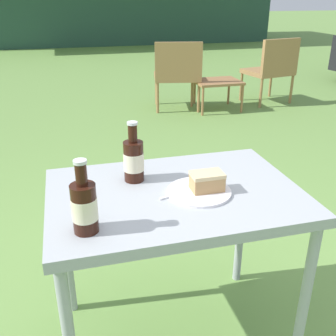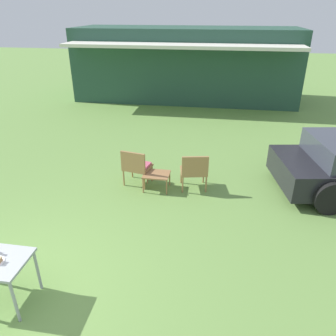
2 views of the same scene
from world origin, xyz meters
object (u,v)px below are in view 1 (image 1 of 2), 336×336
patio_table (175,209)px  cola_bottle_far (84,206)px  garden_side_table (217,84)px  cola_bottle_near (134,159)px  wicker_chair_cushioned (177,72)px  wicker_chair_plain (272,67)px  cake_on_plate (203,186)px

patio_table → cola_bottle_far: (-0.34, -0.19, 0.16)m
garden_side_table → cola_bottle_near: (-1.66, -3.31, 0.48)m
wicker_chair_cushioned → garden_side_table: wicker_chair_cushioned is taller
wicker_chair_plain → patio_table: bearing=45.1°
wicker_chair_plain → cola_bottle_far: bearing=42.9°
garden_side_table → cola_bottle_near: cola_bottle_near is taller
wicker_chair_cushioned → cake_on_plate: (-0.95, -3.61, 0.27)m
garden_side_table → wicker_chair_cushioned: bearing=164.6°
wicker_chair_plain → cola_bottle_far: (-2.70, -3.74, 0.32)m
cake_on_plate → garden_side_table: bearing=67.5°
cake_on_plate → cola_bottle_near: size_ratio=1.00×
wicker_chair_cushioned → garden_side_table: 0.53m
wicker_chair_cushioned → cola_bottle_near: (-1.18, -3.44, 0.33)m
wicker_chair_plain → cola_bottle_near: bearing=42.6°
cake_on_plate → cola_bottle_far: 0.46m
wicker_chair_cushioned → wicker_chair_plain: (1.32, -0.02, 0.01)m
garden_side_table → patio_table: bearing=-114.1°
wicker_chair_plain → cola_bottle_near: (-2.49, -3.42, 0.32)m
cola_bottle_far → wicker_chair_cushioned: bearing=69.8°
patio_table → wicker_chair_plain: bearing=56.4°
wicker_chair_cushioned → patio_table: size_ratio=0.93×
wicker_chair_plain → patio_table: size_ratio=0.93×
wicker_chair_plain → cola_bottle_near: 4.24m
cola_bottle_far → garden_side_table: bearing=62.7°
cola_bottle_near → cola_bottle_far: 0.38m
wicker_chair_plain → cola_bottle_near: cola_bottle_near is taller
patio_table → garden_side_table: bearing=65.9°
patio_table → cola_bottle_far: bearing=-150.9°
garden_side_table → cake_on_plate: bearing=-112.5°
patio_table → cake_on_plate: bearing=-21.4°
wicker_chair_cushioned → garden_side_table: size_ratio=1.50×
wicker_chair_cushioned → patio_table: (-1.05, -3.57, 0.16)m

